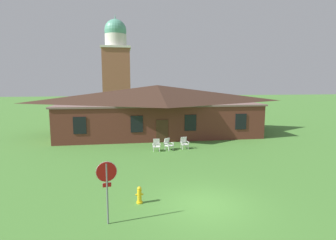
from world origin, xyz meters
name	(u,v)px	position (x,y,z in m)	size (l,w,h in m)	color
ground_plane	(205,205)	(0.00, 0.00, 0.00)	(200.00, 200.00, 0.00)	#477F33
brick_building	(157,109)	(0.00, 18.02, 2.63)	(20.51, 10.40, 5.17)	brown
dome_tower	(116,69)	(-4.88, 39.61, 7.91)	(5.18, 5.18, 17.45)	#93563D
stop_sign	(107,180)	(-4.21, -0.99, 1.77)	(0.80, 0.17, 2.51)	slate
lawn_chair_by_porch	(156,145)	(-1.05, 10.00, 0.50)	(0.69, 0.72, 0.96)	silver
lawn_chair_near_door	(168,144)	(-0.07, 10.15, 0.50)	(0.84, 0.87, 0.96)	white
lawn_chair_left_end	(184,143)	(1.32, 10.39, 0.50)	(0.69, 0.72, 0.96)	silver
fire_hydrant	(139,195)	(-2.91, 0.65, 0.38)	(0.36, 0.28, 0.79)	gold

